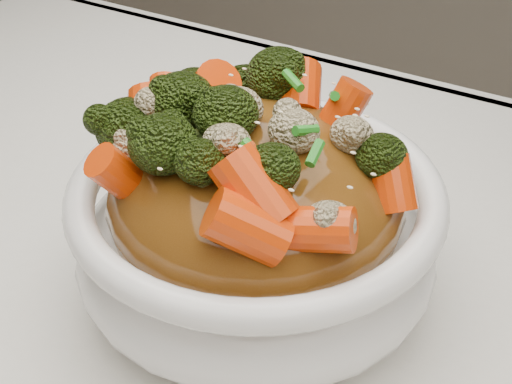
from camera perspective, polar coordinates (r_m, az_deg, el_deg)
The scene contains 8 objects.
tablecloth at distance 0.47m, azimuth 0.50°, elevation -14.31°, with size 1.20×0.80×0.04m, color silver.
bowl at distance 0.46m, azimuth -0.00°, elevation -3.53°, with size 0.23×0.23×0.09m, color white, non-canonical shape.
sauce_base at distance 0.44m, azimuth -0.00°, elevation -0.34°, with size 0.18×0.18×0.10m, color #5E3610.
carrots at distance 0.41m, azimuth -0.00°, elevation 7.33°, with size 0.18×0.18×0.05m, color #DC3C07, non-canonical shape.
broccoli at distance 0.41m, azimuth -0.00°, elevation 7.20°, with size 0.18×0.18×0.05m, color black, non-canonical shape.
cauliflower at distance 0.41m, azimuth -0.00°, elevation 6.93°, with size 0.18×0.18×0.04m, color tan, non-canonical shape.
scallions at distance 0.41m, azimuth -0.00°, elevation 7.46°, with size 0.14×0.14×0.02m, color #207C1C, non-canonical shape.
sesame_seeds at distance 0.41m, azimuth -0.00°, elevation 7.46°, with size 0.17×0.17×0.01m, color beige, non-canonical shape.
Camera 1 is at (0.15, -0.26, 1.09)m, focal length 50.00 mm.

